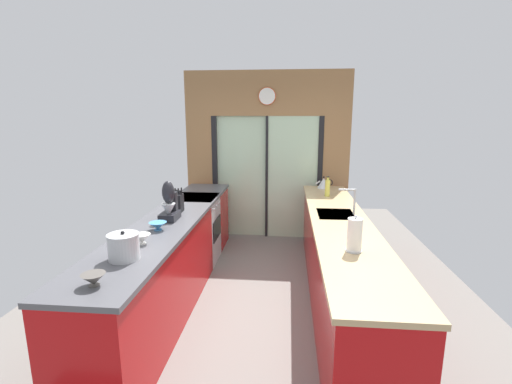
# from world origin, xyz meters

# --- Properties ---
(ground_plane) EXTENTS (5.04, 7.60, 0.02)m
(ground_plane) POSITION_xyz_m (0.00, 0.60, -0.01)
(ground_plane) COLOR slate
(back_wall_unit) EXTENTS (2.64, 0.12, 2.70)m
(back_wall_unit) POSITION_xyz_m (0.00, 2.40, 1.52)
(back_wall_unit) COLOR olive
(back_wall_unit) RESTS_ON ground_plane
(left_counter_run) EXTENTS (0.62, 3.80, 0.92)m
(left_counter_run) POSITION_xyz_m (-0.91, 0.13, 0.47)
(left_counter_run) COLOR #AD0C0F
(left_counter_run) RESTS_ON ground_plane
(right_counter_run) EXTENTS (0.62, 3.80, 0.92)m
(right_counter_run) POSITION_xyz_m (0.91, 0.30, 0.46)
(right_counter_run) COLOR #AD0C0F
(right_counter_run) RESTS_ON ground_plane
(sink_faucet) EXTENTS (0.19, 0.02, 0.29)m
(sink_faucet) POSITION_xyz_m (1.06, 0.55, 1.11)
(sink_faucet) COLOR #B7BABC
(sink_faucet) RESTS_ON right_counter_run
(oven_range) EXTENTS (0.60, 0.60, 0.92)m
(oven_range) POSITION_xyz_m (-0.91, 1.25, 0.46)
(oven_range) COLOR #B7BABC
(oven_range) RESTS_ON ground_plane
(mixing_bowl_near) EXTENTS (0.16, 0.16, 0.08)m
(mixing_bowl_near) POSITION_xyz_m (-0.89, -1.35, 0.96)
(mixing_bowl_near) COLOR #514C47
(mixing_bowl_near) RESTS_ON left_counter_run
(mixing_bowl_mid) EXTENTS (0.15, 0.15, 0.09)m
(mixing_bowl_mid) POSITION_xyz_m (-0.89, -0.57, 0.97)
(mixing_bowl_mid) COLOR silver
(mixing_bowl_mid) RESTS_ON left_counter_run
(mixing_bowl_far) EXTENTS (0.17, 0.17, 0.08)m
(mixing_bowl_far) POSITION_xyz_m (-0.89, -0.20, 0.96)
(mixing_bowl_far) COLOR teal
(mixing_bowl_far) RESTS_ON left_counter_run
(knife_block) EXTENTS (0.09, 0.14, 0.28)m
(knife_block) POSITION_xyz_m (-0.89, 0.48, 1.03)
(knife_block) COLOR black
(knife_block) RESTS_ON left_counter_run
(stand_mixer) EXTENTS (0.17, 0.27, 0.42)m
(stand_mixer) POSITION_xyz_m (-0.89, 0.16, 1.08)
(stand_mixer) COLOR black
(stand_mixer) RESTS_ON left_counter_run
(stock_pot) EXTENTS (0.24, 0.24, 0.23)m
(stock_pot) POSITION_xyz_m (-0.89, -0.91, 1.02)
(stock_pot) COLOR #B7BABC
(stock_pot) RESTS_ON left_counter_run
(kettle) EXTENTS (0.26, 0.19, 0.18)m
(kettle) POSITION_xyz_m (0.89, 2.02, 1.00)
(kettle) COLOR #B7BABC
(kettle) RESTS_ON right_counter_run
(soap_bottle) EXTENTS (0.07, 0.07, 0.27)m
(soap_bottle) POSITION_xyz_m (0.89, 1.46, 1.04)
(soap_bottle) COLOR #D1CC4C
(soap_bottle) RESTS_ON right_counter_run
(paper_towel_roll) EXTENTS (0.13, 0.13, 0.30)m
(paper_towel_roll) POSITION_xyz_m (0.89, -0.58, 1.06)
(paper_towel_roll) COLOR #B7BABC
(paper_towel_roll) RESTS_ON right_counter_run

